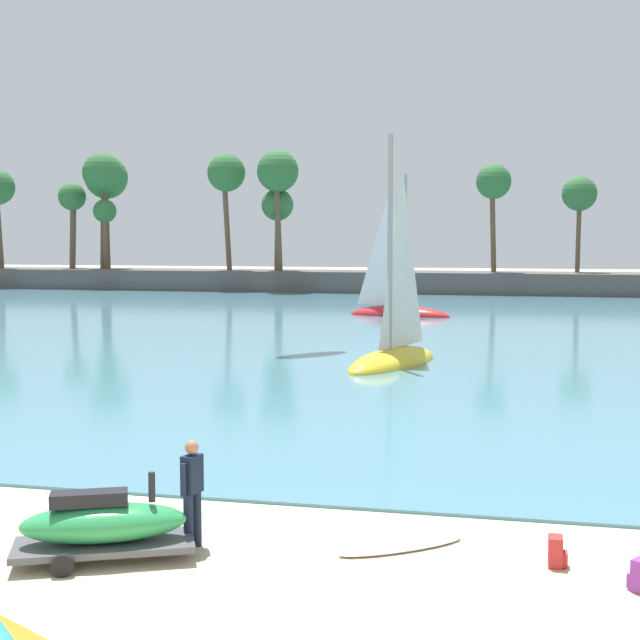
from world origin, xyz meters
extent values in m
cube|color=teal|center=(0.00, 57.49, 0.03)|extent=(220.00, 101.55, 0.06)
cube|color=#514C47|center=(0.00, 68.26, 0.90)|extent=(97.71, 6.00, 1.80)
cylinder|color=brown|center=(-33.53, 68.79, 6.14)|extent=(1.03, 0.95, 8.71)
sphere|color=#2D6633|center=(-33.53, 68.79, 10.48)|extent=(3.61, 3.61, 3.61)
cylinder|color=brown|center=(-36.86, 69.30, 5.09)|extent=(0.83, 0.58, 6.59)
sphere|color=#2D6633|center=(-36.86, 69.30, 8.38)|extent=(2.53, 2.53, 2.53)
cylinder|color=brown|center=(-21.55, 68.18, 6.03)|extent=(0.82, 0.68, 8.48)
sphere|color=#2D6633|center=(-21.55, 68.18, 10.26)|extent=(3.32, 3.32, 3.32)
cylinder|color=brown|center=(-16.58, 66.98, 6.02)|extent=(0.82, 0.57, 8.45)
sphere|color=#2D6633|center=(-16.58, 66.98, 10.24)|extent=(3.53, 3.53, 3.53)
cylinder|color=brown|center=(-32.92, 67.83, 4.40)|extent=(0.46, 0.66, 5.22)
sphere|color=#2D6633|center=(-32.92, 67.83, 7.00)|extent=(2.09, 2.09, 2.09)
cylinder|color=brown|center=(1.33, 68.50, 5.51)|extent=(0.68, 0.47, 7.43)
sphere|color=#2D6633|center=(1.33, 68.50, 9.22)|extent=(2.87, 2.87, 2.87)
cylinder|color=brown|center=(8.20, 69.76, 5.01)|extent=(0.43, 0.42, 6.42)
sphere|color=#2D6633|center=(8.20, 69.76, 8.21)|extent=(2.84, 2.84, 2.84)
cylinder|color=brown|center=(-33.59, 69.69, 5.96)|extent=(0.44, 0.76, 8.33)
sphere|color=#2D6633|center=(-33.59, 69.69, 10.12)|extent=(3.92, 3.92, 3.92)
cylinder|color=brown|center=(-16.98, 68.28, 4.63)|extent=(0.58, 0.64, 5.68)
sphere|color=#2D6633|center=(-16.98, 68.28, 7.46)|extent=(2.77, 2.77, 2.77)
cube|color=#4C4C51|center=(-1.68, 3.47, 0.23)|extent=(2.78, 1.98, 0.10)
cylinder|color=black|center=(-1.95, 2.74, 0.16)|extent=(0.33, 0.22, 0.32)
cylinder|color=black|center=(-2.41, 3.76, 0.16)|extent=(0.33, 0.22, 0.32)
ellipsoid|color=green|center=(-1.68, 3.47, 0.56)|extent=(2.53, 1.75, 0.56)
cube|color=black|center=(-1.86, 3.39, 0.94)|extent=(1.15, 0.78, 0.20)
cylinder|color=black|center=(-1.04, 3.76, 1.06)|extent=(0.10, 0.10, 0.44)
cylinder|color=#141E33|center=(-0.63, 4.17, 0.43)|extent=(0.15, 0.15, 0.86)
cylinder|color=#141E33|center=(-0.58, 4.38, 0.43)|extent=(0.15, 0.15, 0.86)
cube|color=#141E33|center=(-0.60, 4.27, 1.15)|extent=(0.27, 0.38, 0.58)
sphere|color=#9E7051|center=(-0.60, 4.27, 1.56)|extent=(0.21, 0.21, 0.21)
cylinder|color=#141E33|center=(-0.66, 4.05, 1.11)|extent=(0.09, 0.09, 0.50)
cylinder|color=#141E33|center=(-0.55, 4.50, 1.11)|extent=(0.09, 0.09, 0.50)
cube|color=purple|center=(5.77, 4.07, 0.12)|extent=(0.19, 0.23, 0.20)
cube|color=red|center=(4.77, 4.69, 0.22)|extent=(0.20, 0.30, 0.44)
cube|color=red|center=(4.90, 4.69, 0.12)|extent=(0.08, 0.22, 0.20)
ellipsoid|color=white|center=(2.50, 4.96, 0.04)|extent=(2.00, 1.66, 0.08)
ellipsoid|color=yellow|center=(-0.48, 24.46, 0.06)|extent=(3.57, 6.43, 1.23)
cylinder|color=gray|center=(-0.57, 24.16, 4.52)|extent=(0.18, 0.18, 7.70)
pyramid|color=silver|center=(-0.27, 25.16, 3.95)|extent=(0.99, 2.70, 6.54)
ellipsoid|color=red|center=(-3.10, 45.09, 0.06)|extent=(6.39, 3.01, 1.23)
cylinder|color=gray|center=(-2.80, 45.03, 4.52)|extent=(0.18, 0.18, 7.69)
pyramid|color=white|center=(-3.83, 45.24, 3.94)|extent=(2.75, 0.72, 6.54)
camera|label=1|loc=(4.32, -8.57, 4.74)|focal=51.55mm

